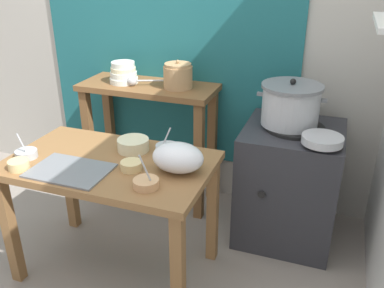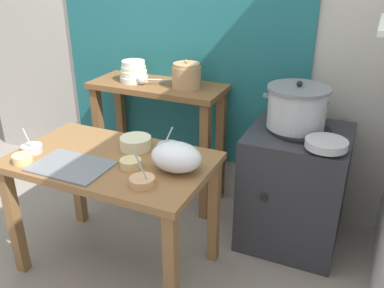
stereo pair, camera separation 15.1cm
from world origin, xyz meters
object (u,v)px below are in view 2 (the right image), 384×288
Objects in this scene: prep_table at (112,176)px; plastic_bag at (176,157)px; prep_bowl_1 at (136,143)px; prep_bowl_4 at (169,147)px; prep_bowl_3 at (23,158)px; clay_pot at (186,76)px; stove_block at (294,187)px; prep_bowl_2 at (32,148)px; ladle at (143,80)px; prep_bowl_0 at (142,181)px; bowl_stack_enamel at (134,72)px; steamer_pot at (297,107)px; serving_tray at (71,166)px; prep_bowl_5 at (131,163)px; wide_pan at (326,144)px; back_shelf_table at (158,113)px.

prep_table is 0.43m from plastic_bag.
prep_table is 0.23m from prep_bowl_1.
prep_table is 0.35m from prep_bowl_4.
clay_pot is at bearing 66.13° from prep_bowl_3.
prep_bowl_2 is at bearing -148.89° from stove_block.
prep_bowl_1 is 1.20× the size of prep_bowl_2.
prep_bowl_0 is at bearing -60.42° from ladle.
bowl_stack_enamel is at bearing 86.64° from prep_bowl_3.
stove_block is 1.59m from prep_bowl_2.
steamer_pot is at bearing -2.81° from ladle.
prep_bowl_1 is 1.30× the size of prep_bowl_4.
prep_bowl_2 is (-0.52, -0.93, -0.24)m from clay_pot.
plastic_bag reaches higher than prep_bowl_4.
prep_bowl_4 is (0.38, 0.37, 0.02)m from serving_tray.
serving_tray is 2.72× the size of prep_bowl_2.
prep_bowl_3 is at bearing -160.84° from prep_bowl_5.
stove_block is at bearing -3.73° from ladle.
prep_bowl_1 is 0.23m from prep_bowl_5.
clay_pot is 1.82× the size of prep_bowl_3.
prep_table is at bearing -140.87° from prep_bowl_4.
bowl_stack_enamel is at bearing 133.93° from prep_bowl_4.
plastic_bag reaches higher than prep_bowl_2.
prep_table is 6.01× the size of prep_bowl_0.
plastic_bag is at bearing -145.51° from wide_pan.
bowl_stack_enamel is 0.86m from prep_bowl_4.
stove_block is at bearing -9.12° from clay_pot.
ladle is 1.01× the size of plastic_bag.
prep_bowl_1 is at bearing 28.54° from prep_bowl_2.
steamer_pot is 2.08× the size of bowl_stack_enamel.
prep_bowl_2 is (-1.50, -0.60, -0.06)m from wide_pan.
plastic_bag is (0.52, 0.19, 0.07)m from serving_tray.
prep_bowl_4 is (-0.14, 0.18, -0.05)m from plastic_bag.
steamer_pot is at bearing 58.61° from prep_bowl_0.
prep_bowl_3 is (-0.46, -0.40, -0.01)m from prep_bowl_1.
prep_table is 1.14m from steamer_pot.
wide_pan is 1.24× the size of prep_bowl_0.
ladle reaches higher than prep_bowl_0.
bowl_stack_enamel is at bearing 82.87° from prep_bowl_2.
prep_bowl_1 is (-0.24, 0.34, 0.01)m from prep_bowl_0.
prep_bowl_0 reaches higher than wide_pan.
steamer_pot is 1.56m from prep_bowl_3.
prep_bowl_2 reaches higher than wide_pan.
prep_bowl_0 is at bearing -5.02° from prep_bowl_2.
ladle reaches higher than prep_bowl_3.
plastic_bag is 0.25m from prep_bowl_5.
plastic_bag is at bearing 67.67° from prep_bowl_0.
prep_bowl_2 is (-0.83, -0.14, -0.05)m from plastic_bag.
steamer_pot is at bearing 39.96° from prep_table.
steamer_pot is (1.00, -0.11, 0.23)m from back_shelf_table.
prep_bowl_0 is 0.39m from prep_bowl_4.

